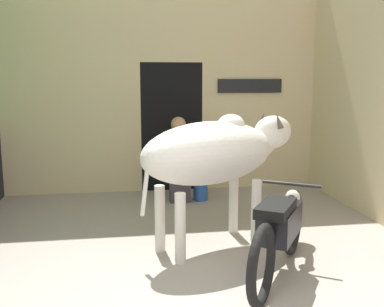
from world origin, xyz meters
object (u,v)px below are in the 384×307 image
at_px(cow, 217,152).
at_px(plastic_stool, 201,185).
at_px(shopkeeper_seated, 179,157).
at_px(motorcycle_near, 280,230).

relative_size(cow, plastic_stool, 4.58).
relative_size(cow, shopkeeper_seated, 1.62).
xyz_separation_m(cow, plastic_stool, (0.15, 1.83, -0.79)).
xyz_separation_m(motorcycle_near, shopkeeper_seated, (-0.57, 2.76, 0.21)).
bearing_deg(motorcycle_near, cow, 114.54).
distance_m(motorcycle_near, shopkeeper_seated, 2.82).
relative_size(motorcycle_near, plastic_stool, 3.67).
bearing_deg(shopkeeper_seated, cow, -84.79).
height_order(cow, plastic_stool, cow).
xyz_separation_m(cow, motorcycle_near, (0.40, -0.88, -0.58)).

